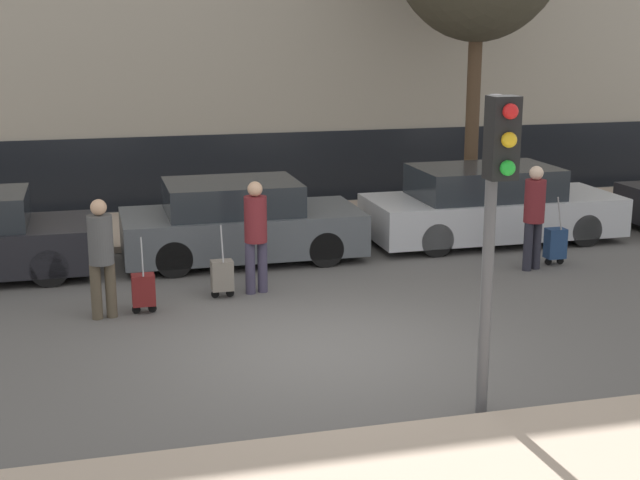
{
  "coord_description": "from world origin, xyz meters",
  "views": [
    {
      "loc": [
        -2.67,
        -10.19,
        3.99
      ],
      "look_at": [
        0.48,
        1.8,
        0.95
      ],
      "focal_mm": 50.0,
      "sensor_mm": 36.0,
      "label": 1
    }
  ],
  "objects_px": {
    "parked_car_1": "(240,223)",
    "parked_car_2": "(490,206)",
    "trolley_left": "(143,290)",
    "trolley_center": "(222,275)",
    "pedestrian_center": "(256,230)",
    "traffic_light": "(496,192)",
    "trolley_right": "(555,243)",
    "pedestrian_left": "(101,252)",
    "pedestrian_right": "(534,211)"
  },
  "relations": [
    {
      "from": "trolley_left",
      "to": "parked_car_1",
      "type": "bearing_deg",
      "value": 54.85
    },
    {
      "from": "trolley_right",
      "to": "parked_car_1",
      "type": "bearing_deg",
      "value": 161.26
    },
    {
      "from": "parked_car_2",
      "to": "pedestrian_center",
      "type": "xyz_separation_m",
      "value": [
        -4.83,
        -2.16,
        0.31
      ]
    },
    {
      "from": "parked_car_1",
      "to": "trolley_center",
      "type": "bearing_deg",
      "value": -106.5
    },
    {
      "from": "pedestrian_center",
      "to": "trolley_right",
      "type": "distance_m",
      "value": 5.21
    },
    {
      "from": "pedestrian_right",
      "to": "traffic_light",
      "type": "distance_m",
      "value": 6.11
    },
    {
      "from": "trolley_center",
      "to": "pedestrian_right",
      "type": "bearing_deg",
      "value": 2.65
    },
    {
      "from": "pedestrian_right",
      "to": "traffic_light",
      "type": "height_order",
      "value": "traffic_light"
    },
    {
      "from": "pedestrian_left",
      "to": "trolley_center",
      "type": "relative_size",
      "value": 1.51
    },
    {
      "from": "pedestrian_left",
      "to": "pedestrian_center",
      "type": "height_order",
      "value": "pedestrian_center"
    },
    {
      "from": "parked_car_1",
      "to": "pedestrian_right",
      "type": "bearing_deg",
      "value": -22.58
    },
    {
      "from": "trolley_center",
      "to": "trolley_left",
      "type": "bearing_deg",
      "value": -159.61
    },
    {
      "from": "trolley_right",
      "to": "parked_car_2",
      "type": "bearing_deg",
      "value": 100.15
    },
    {
      "from": "parked_car_1",
      "to": "pedestrian_left",
      "type": "height_order",
      "value": "pedestrian_left"
    },
    {
      "from": "trolley_right",
      "to": "pedestrian_left",
      "type": "bearing_deg",
      "value": -172.87
    },
    {
      "from": "trolley_left",
      "to": "trolley_center",
      "type": "bearing_deg",
      "value": 20.39
    },
    {
      "from": "pedestrian_center",
      "to": "trolley_center",
      "type": "relative_size",
      "value": 1.54
    },
    {
      "from": "trolley_right",
      "to": "traffic_light",
      "type": "relative_size",
      "value": 0.35
    },
    {
      "from": "trolley_center",
      "to": "traffic_light",
      "type": "distance_m",
      "value": 5.59
    },
    {
      "from": "trolley_center",
      "to": "trolley_right",
      "type": "relative_size",
      "value": 0.95
    },
    {
      "from": "trolley_left",
      "to": "pedestrian_center",
      "type": "bearing_deg",
      "value": 17.89
    },
    {
      "from": "trolley_left",
      "to": "traffic_light",
      "type": "bearing_deg",
      "value": -53.76
    },
    {
      "from": "trolley_left",
      "to": "trolley_center",
      "type": "distance_m",
      "value": 1.26
    },
    {
      "from": "pedestrian_left",
      "to": "trolley_left",
      "type": "bearing_deg",
      "value": 179.93
    },
    {
      "from": "trolley_left",
      "to": "traffic_light",
      "type": "relative_size",
      "value": 0.33
    },
    {
      "from": "parked_car_2",
      "to": "trolley_left",
      "type": "distance_m",
      "value": 7.1
    },
    {
      "from": "trolley_left",
      "to": "trolley_center",
      "type": "height_order",
      "value": "trolley_center"
    },
    {
      "from": "pedestrian_left",
      "to": "pedestrian_right",
      "type": "height_order",
      "value": "pedestrian_right"
    },
    {
      "from": "pedestrian_right",
      "to": "parked_car_1",
      "type": "bearing_deg",
      "value": -40.77
    },
    {
      "from": "trolley_left",
      "to": "trolley_center",
      "type": "xyz_separation_m",
      "value": [
        1.18,
        0.44,
        0.0
      ]
    },
    {
      "from": "parked_car_1",
      "to": "parked_car_2",
      "type": "height_order",
      "value": "parked_car_2"
    },
    {
      "from": "pedestrian_center",
      "to": "parked_car_1",
      "type": "bearing_deg",
      "value": 75.22
    },
    {
      "from": "parked_car_2",
      "to": "trolley_right",
      "type": "bearing_deg",
      "value": -79.85
    },
    {
      "from": "trolley_left",
      "to": "trolley_right",
      "type": "xyz_separation_m",
      "value": [
        6.88,
        0.85,
        0.03
      ]
    },
    {
      "from": "parked_car_2",
      "to": "pedestrian_right",
      "type": "relative_size",
      "value": 2.7
    },
    {
      "from": "parked_car_1",
      "to": "trolley_left",
      "type": "distance_m",
      "value": 3.16
    },
    {
      "from": "parked_car_1",
      "to": "pedestrian_center",
      "type": "bearing_deg",
      "value": -92.67
    },
    {
      "from": "parked_car_2",
      "to": "parked_car_1",
      "type": "bearing_deg",
      "value": -178.27
    },
    {
      "from": "pedestrian_center",
      "to": "trolley_right",
      "type": "relative_size",
      "value": 1.46
    },
    {
      "from": "pedestrian_center",
      "to": "traffic_light",
      "type": "xyz_separation_m",
      "value": [
        1.48,
        -4.92,
        1.41
      ]
    },
    {
      "from": "parked_car_1",
      "to": "trolley_right",
      "type": "relative_size",
      "value": 3.48
    },
    {
      "from": "trolley_right",
      "to": "traffic_light",
      "type": "height_order",
      "value": "traffic_light"
    },
    {
      "from": "parked_car_1",
      "to": "trolley_left",
      "type": "height_order",
      "value": "parked_car_1"
    },
    {
      "from": "parked_car_2",
      "to": "pedestrian_left",
      "type": "distance_m",
      "value": 7.63
    },
    {
      "from": "parked_car_1",
      "to": "traffic_light",
      "type": "distance_m",
      "value": 7.28
    },
    {
      "from": "trolley_left",
      "to": "traffic_light",
      "type": "xyz_separation_m",
      "value": [
        3.2,
        -4.36,
        2.04
      ]
    },
    {
      "from": "parked_car_1",
      "to": "parked_car_2",
      "type": "xyz_separation_m",
      "value": [
        4.74,
        0.14,
        0.02
      ]
    },
    {
      "from": "traffic_light",
      "to": "parked_car_2",
      "type": "bearing_deg",
      "value": 64.65
    },
    {
      "from": "parked_car_2",
      "to": "trolley_center",
      "type": "xyz_separation_m",
      "value": [
        -5.37,
        -2.28,
        -0.32
      ]
    },
    {
      "from": "trolley_center",
      "to": "trolley_right",
      "type": "bearing_deg",
      "value": 4.12
    }
  ]
}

